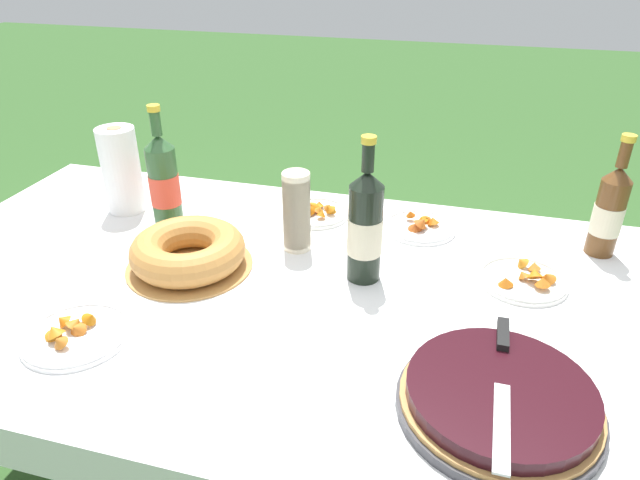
# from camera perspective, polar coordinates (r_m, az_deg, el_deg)

# --- Properties ---
(garden_table) EXTENTS (1.89, 1.08, 0.78)m
(garden_table) POSITION_cam_1_polar(r_m,az_deg,el_deg) (1.41, -5.16, -6.54)
(garden_table) COLOR brown
(garden_table) RESTS_ON ground_plane
(tablecloth) EXTENTS (1.90, 1.09, 0.10)m
(tablecloth) POSITION_cam_1_polar(r_m,az_deg,el_deg) (1.38, -5.26, -4.75)
(tablecloth) COLOR white
(tablecloth) RESTS_ON garden_table
(berry_tart) EXTENTS (0.36, 0.36, 0.06)m
(berry_tart) POSITION_cam_1_polar(r_m,az_deg,el_deg) (1.08, 17.48, -14.95)
(berry_tart) COLOR #38383D
(berry_tart) RESTS_ON tablecloth
(serving_knife) EXTENTS (0.03, 0.38, 0.01)m
(serving_knife) POSITION_cam_1_polar(r_m,az_deg,el_deg) (1.08, 17.78, -12.53)
(serving_knife) COLOR silver
(serving_knife) RESTS_ON berry_tart
(bundt_cake) EXTENTS (0.31, 0.31, 0.09)m
(bundt_cake) POSITION_cam_1_polar(r_m,az_deg,el_deg) (1.45, -13.05, -1.12)
(bundt_cake) COLOR #B78447
(bundt_cake) RESTS_ON tablecloth
(cup_stack) EXTENTS (0.07, 0.07, 0.21)m
(cup_stack) POSITION_cam_1_polar(r_m,az_deg,el_deg) (1.47, -2.36, 2.85)
(cup_stack) COLOR beige
(cup_stack) RESTS_ON tablecloth
(cider_bottle_green) EXTENTS (0.08, 0.08, 0.35)m
(cider_bottle_green) POSITION_cam_1_polar(r_m,az_deg,el_deg) (1.64, -15.34, 5.63)
(cider_bottle_green) COLOR #2D562D
(cider_bottle_green) RESTS_ON tablecloth
(cider_bottle_amber) EXTENTS (0.07, 0.07, 0.32)m
(cider_bottle_amber) POSITION_cam_1_polar(r_m,az_deg,el_deg) (1.61, 26.94, 2.60)
(cider_bottle_amber) COLOR brown
(cider_bottle_amber) RESTS_ON tablecloth
(juice_bottle_red) EXTENTS (0.08, 0.08, 0.36)m
(juice_bottle_red) POSITION_cam_1_polar(r_m,az_deg,el_deg) (1.33, 4.54, 1.31)
(juice_bottle_red) COLOR black
(juice_bottle_red) RESTS_ON tablecloth
(snack_plate_near) EXTENTS (0.21, 0.21, 0.06)m
(snack_plate_near) POSITION_cam_1_polar(r_m,az_deg,el_deg) (1.45, 19.74, -3.69)
(snack_plate_near) COLOR white
(snack_plate_near) RESTS_ON tablecloth
(snack_plate_left) EXTENTS (0.22, 0.22, 0.05)m
(snack_plate_left) POSITION_cam_1_polar(r_m,az_deg,el_deg) (1.30, -23.29, -8.60)
(snack_plate_left) COLOR white
(snack_plate_left) RESTS_ON tablecloth
(snack_plate_right) EXTENTS (0.20, 0.20, 0.05)m
(snack_plate_right) POSITION_cam_1_polar(r_m,az_deg,el_deg) (1.68, -0.41, 2.85)
(snack_plate_right) COLOR white
(snack_plate_right) RESTS_ON tablecloth
(snack_plate_far) EXTENTS (0.20, 0.20, 0.06)m
(snack_plate_far) POSITION_cam_1_polar(r_m,az_deg,el_deg) (1.62, 9.99, 1.40)
(snack_plate_far) COLOR white
(snack_plate_far) RESTS_ON tablecloth
(paper_towel_roll) EXTENTS (0.11, 0.11, 0.25)m
(paper_towel_roll) POSITION_cam_1_polar(r_m,az_deg,el_deg) (1.77, -19.24, 6.61)
(paper_towel_roll) COLOR white
(paper_towel_roll) RESTS_ON tablecloth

